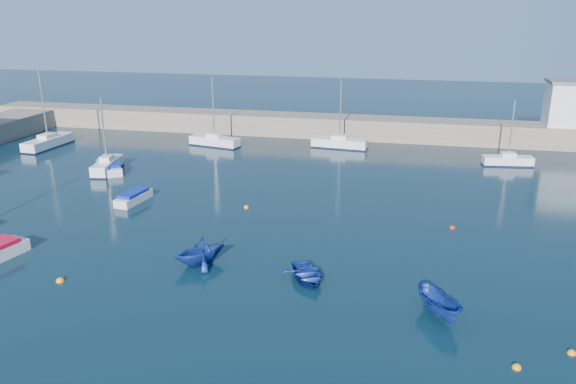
% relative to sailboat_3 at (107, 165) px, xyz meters
% --- Properties ---
extents(ground, '(220.00, 220.00, 0.00)m').
position_rel_sailboat_3_xyz_m(ground, '(20.23, -24.69, -0.65)').
color(ground, black).
rests_on(ground, ground).
extents(back_wall, '(96.00, 4.50, 2.60)m').
position_rel_sailboat_3_xyz_m(back_wall, '(20.23, 21.31, 0.65)').
color(back_wall, '#76685A').
rests_on(back_wall, ground).
extents(sailboat_3, '(2.45, 5.70, 7.50)m').
position_rel_sailboat_3_xyz_m(sailboat_3, '(0.00, 0.00, 0.00)').
color(sailboat_3, silver).
rests_on(sailboat_3, ground).
extents(sailboat_4, '(2.45, 7.26, 9.37)m').
position_rel_sailboat_3_xyz_m(sailboat_4, '(-12.31, 8.04, -0.01)').
color(sailboat_4, silver).
rests_on(sailboat_4, ground).
extents(sailboat_5, '(6.41, 3.00, 8.21)m').
position_rel_sailboat_3_xyz_m(sailboat_5, '(6.87, 12.94, -0.04)').
color(sailboat_5, silver).
rests_on(sailboat_5, ground).
extents(sailboat_6, '(6.69, 2.51, 8.62)m').
position_rel_sailboat_3_xyz_m(sailboat_6, '(21.67, 15.21, -0.03)').
color(sailboat_6, silver).
rests_on(sailboat_6, ground).
extents(sailboat_7, '(5.24, 2.10, 6.85)m').
position_rel_sailboat_3_xyz_m(sailboat_7, '(40.01, 11.23, -0.09)').
color(sailboat_7, silver).
rests_on(sailboat_7, ground).
extents(motorboat_1, '(1.84, 4.02, 0.95)m').
position_rel_sailboat_3_xyz_m(motorboat_1, '(7.02, -8.08, -0.20)').
color(motorboat_1, silver).
rests_on(motorboat_1, ground).
extents(motorboat_2, '(4.59, 5.13, 1.06)m').
position_rel_sailboat_3_xyz_m(motorboat_2, '(0.08, 0.13, -0.15)').
color(motorboat_2, silver).
rests_on(motorboat_2, ground).
extents(dinghy_center, '(3.92, 4.34, 0.74)m').
position_rel_sailboat_3_xyz_m(dinghy_center, '(24.19, -19.19, -0.28)').
color(dinghy_center, navy).
rests_on(dinghy_center, ground).
extents(dinghy_left, '(4.66, 4.68, 1.87)m').
position_rel_sailboat_3_xyz_m(dinghy_left, '(17.00, -18.45, 0.28)').
color(dinghy_left, navy).
rests_on(dinghy_left, ground).
extents(dinghy_right, '(2.93, 3.76, 1.38)m').
position_rel_sailboat_3_xyz_m(dinghy_right, '(31.93, -21.86, 0.04)').
color(dinghy_right, navy).
rests_on(dinghy_right, ground).
extents(buoy_0, '(0.50, 0.50, 0.50)m').
position_rel_sailboat_3_xyz_m(buoy_0, '(9.57, -22.57, -0.65)').
color(buoy_0, orange).
rests_on(buoy_0, ground).
extents(buoy_1, '(0.45, 0.45, 0.45)m').
position_rel_sailboat_3_xyz_m(buoy_1, '(33.36, -8.42, -0.65)').
color(buoy_1, red).
rests_on(buoy_1, ground).
extents(buoy_2, '(0.42, 0.42, 0.42)m').
position_rel_sailboat_3_xyz_m(buoy_2, '(38.06, -23.95, -0.65)').
color(buoy_2, orange).
rests_on(buoy_2, ground).
extents(buoy_3, '(0.44, 0.44, 0.44)m').
position_rel_sailboat_3_xyz_m(buoy_3, '(16.86, -7.39, -0.65)').
color(buoy_3, orange).
rests_on(buoy_3, ground).
extents(buoy_5, '(0.44, 0.44, 0.44)m').
position_rel_sailboat_3_xyz_m(buoy_5, '(35.29, -25.73, -0.65)').
color(buoy_5, orange).
rests_on(buoy_5, ground).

